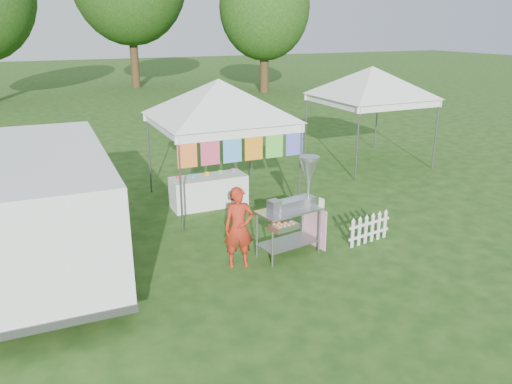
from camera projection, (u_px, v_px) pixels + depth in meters
name	position (u px, v px, depth m)	size (l,w,h in m)	color
ground	(287.00, 257.00, 9.45)	(120.00, 120.00, 0.00)	#1C3E11
canopy_main	(219.00, 79.00, 11.51)	(4.24, 4.24, 3.45)	#59595E
canopy_right	(373.00, 66.00, 14.97)	(4.24, 4.24, 3.45)	#59595E
tree_right	(265.00, 7.00, 30.69)	(5.60, 5.60, 8.42)	#342412
donut_cart	(298.00, 199.00, 9.33)	(1.35, 1.10, 1.86)	gray
vendor	(239.00, 228.00, 8.90)	(0.54, 0.36, 1.49)	#A62714
cargo_van	(47.00, 205.00, 8.82)	(2.20, 5.25, 2.16)	silver
picket_fence	(369.00, 229.00, 10.01)	(1.07, 0.18, 0.56)	silver
display_table	(209.00, 191.00, 12.03)	(1.80, 0.70, 0.74)	white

